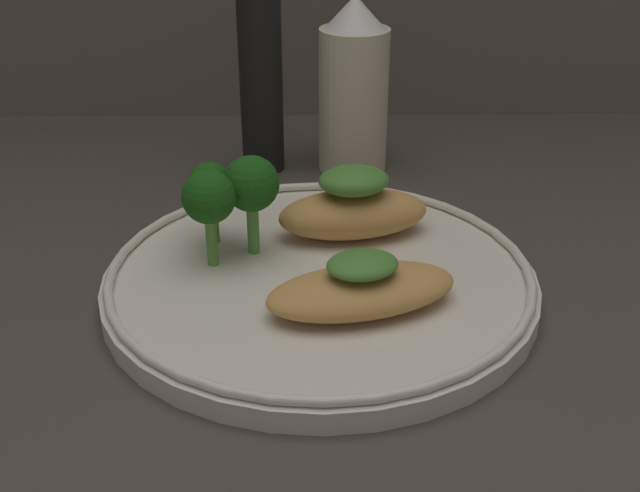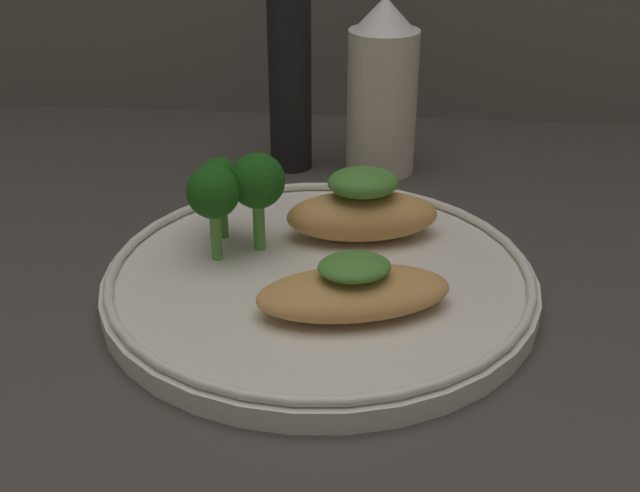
{
  "view_description": "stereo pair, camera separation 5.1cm",
  "coord_description": "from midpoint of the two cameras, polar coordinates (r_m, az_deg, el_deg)",
  "views": [
    {
      "loc": [
        -0.67,
        -44.84,
        27.13
      ],
      "look_at": [
        0.0,
        0.0,
        3.4
      ],
      "focal_mm": 45.0,
      "sensor_mm": 36.0,
      "label": 1
    },
    {
      "loc": [
        4.39,
        -44.63,
        27.13
      ],
      "look_at": [
        0.0,
        0.0,
        3.4
      ],
      "focal_mm": 45.0,
      "sensor_mm": 36.0,
      "label": 2
    }
  ],
  "objects": [
    {
      "name": "ground_plane",
      "position": [
        0.53,
        2.76,
        -3.83
      ],
      "size": [
        180.0,
        180.0,
        1.0
      ],
      "primitive_type": "cube",
      "color": "#3D3833"
    },
    {
      "name": "plate",
      "position": [
        0.52,
        2.8,
        -2.43
      ],
      "size": [
        27.9,
        27.9,
        2.0
      ],
      "color": "silver",
      "rests_on": "ground_plane"
    },
    {
      "name": "grilled_meat_front",
      "position": [
        0.47,
        5.49,
        -3.23
      ],
      "size": [
        12.68,
        8.38,
        3.53
      ],
      "color": "tan",
      "rests_on": "plate"
    },
    {
      "name": "grilled_meat_middle",
      "position": [
        0.56,
        5.64,
        2.5
      ],
      "size": [
        11.24,
        6.8,
        5.04
      ],
      "color": "tan",
      "rests_on": "plate"
    },
    {
      "name": "broccoli_bunch",
      "position": [
        0.53,
        -3.44,
        4.19
      ],
      "size": [
        6.19,
        6.38,
        6.87
      ],
      "color": "#569942",
      "rests_on": "plate"
    },
    {
      "name": "sauce_bottle",
      "position": [
        0.69,
        6.58,
        10.87
      ],
      "size": [
        5.93,
        5.93,
        14.91
      ],
      "color": "beige",
      "rests_on": "ground_plane"
    },
    {
      "name": "pepper_grinder",
      "position": [
        0.69,
        -0.01,
        11.92
      ],
      "size": [
        3.65,
        3.65,
        17.55
      ],
      "color": "black",
      "rests_on": "ground_plane"
    }
  ]
}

